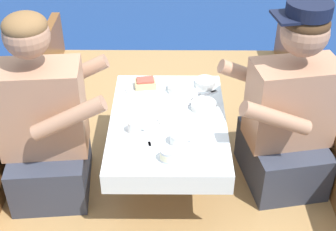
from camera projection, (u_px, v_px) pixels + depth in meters
ground_plane at (168, 213)px, 2.70m from camera, size 60.00×60.00×0.00m
boat_deck at (168, 194)px, 2.61m from camera, size 1.75×2.80×0.32m
gunwale_port at (6, 150)px, 2.43m from camera, size 0.06×2.80×0.31m
gunwale_starboard at (331, 151)px, 2.42m from camera, size 0.06×2.80×0.31m
cockpit_table at (168, 125)px, 2.30m from camera, size 0.57×0.82×0.38m
person_port at (45, 127)px, 2.22m from camera, size 0.55×0.48×0.96m
person_starboard at (288, 116)px, 2.26m from camera, size 0.57×0.52×0.98m
plate_sandwich at (146, 88)px, 2.50m from camera, size 0.22×0.22×0.01m
plate_bread at (176, 118)px, 2.28m from camera, size 0.18×0.18×0.01m
sandwich at (145, 83)px, 2.48m from camera, size 0.12×0.09×0.05m
bowl_port_near at (205, 83)px, 2.51m from camera, size 0.11×0.11×0.04m
bowl_starboard_near at (204, 105)px, 2.33m from camera, size 0.13×0.13×0.04m
bowl_center_far at (181, 87)px, 2.47m from camera, size 0.14×0.14×0.04m
coffee_cup_port at (135, 126)px, 2.18m from camera, size 0.09×0.06×0.06m
coffee_cup_starboard at (179, 138)px, 2.11m from camera, size 0.11×0.08×0.05m
tin_can at (167, 155)px, 2.02m from camera, size 0.07×0.07×0.05m
utensil_knife_starboard at (135, 110)px, 2.34m from camera, size 0.16×0.08×0.00m
utensil_fork_port at (151, 151)px, 2.08m from camera, size 0.05×0.17×0.00m
utensil_spoon_center at (194, 98)px, 2.42m from camera, size 0.09×0.16×0.01m
utensil_fork_starboard at (206, 94)px, 2.45m from camera, size 0.15×0.11×0.00m
utensil_spoon_starboard at (139, 117)px, 2.28m from camera, size 0.14×0.12×0.01m
utensil_spoon_port at (135, 164)px, 2.01m from camera, size 0.17×0.06×0.01m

